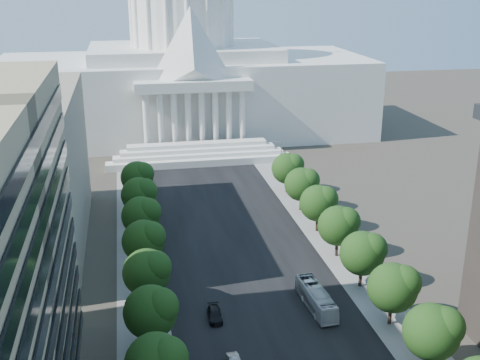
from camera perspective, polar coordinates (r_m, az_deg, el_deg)
road_asphalt at (r=117.41m, az=-0.25°, el=-6.65°), size 30.00×260.00×0.01m
sidewalk_left at (r=115.75m, az=-9.61°, el=-7.33°), size 8.00×260.00×0.02m
sidewalk_right at (r=122.05m, az=8.60°, el=-5.85°), size 8.00×260.00×0.02m
capitol at (r=202.34m, az=-5.35°, el=10.06°), size 120.00×56.00×73.00m
tree_l_e at (r=86.10m, az=-8.26°, el=-12.15°), size 7.79×7.60×9.97m
tree_l_f at (r=96.61m, az=-8.66°, el=-8.53°), size 7.79×7.60×9.97m
tree_l_g at (r=107.43m, az=-8.97°, el=-5.63°), size 7.79×7.60×9.97m
tree_l_h at (r=118.47m, az=-9.22°, el=-3.26°), size 7.79×7.60×9.97m
tree_l_i at (r=129.69m, az=-9.43°, el=-1.30°), size 7.79×7.60×9.97m
tree_l_j at (r=141.04m, az=-9.60°, el=0.34°), size 7.79×7.60×9.97m
tree_r_d at (r=84.99m, az=17.99°, el=-13.41°), size 7.79×7.60×9.97m
tree_r_e at (r=94.10m, az=14.52°, el=-9.74°), size 7.79×7.60×9.97m
tree_r_f at (r=103.80m, az=11.73°, el=-6.71°), size 7.79×7.60×9.97m
tree_r_g at (r=113.94m, az=9.46°, el=-4.19°), size 7.79×7.60×9.97m
tree_r_h at (r=124.41m, az=7.58°, el=-2.09°), size 7.79×7.60×9.97m
tree_r_i at (r=135.14m, az=5.99°, el=-0.31°), size 7.79×7.60×9.97m
tree_r_j at (r=146.06m, az=4.64°, el=1.20°), size 7.79×7.60×9.97m
streetlight_c at (r=95.19m, az=15.30°, el=-9.90°), size 2.61×0.44×9.00m
streetlight_d at (r=115.74m, az=9.97°, el=-4.19°), size 2.61×0.44×9.00m
streetlight_e at (r=137.77m, az=6.34°, el=-0.23°), size 2.61×0.44×9.00m
streetlight_f at (r=160.67m, az=3.74°, el=2.63°), size 2.61×0.44×9.00m
car_dark_b at (r=95.37m, az=-2.41°, el=-12.63°), size 2.29×5.24×1.50m
city_bus at (r=98.35m, az=7.23°, el=-11.07°), size 3.56×12.49×3.44m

